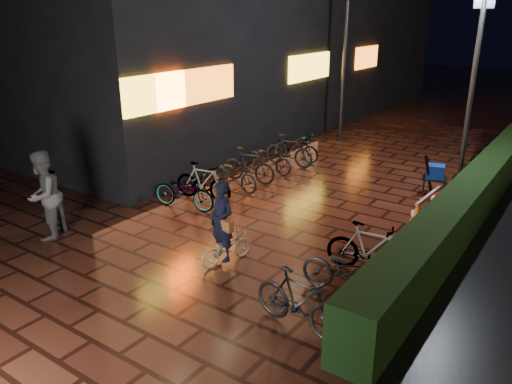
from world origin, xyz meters
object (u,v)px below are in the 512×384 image
Objects in this scene: bystander_person at (44,195)px; cart_assembly at (435,173)px; cyclist at (224,234)px; traffic_barrier at (427,208)px.

cart_assembly is (5.75, 7.17, -0.35)m from bystander_person.
bystander_person is at bearing -128.74° from cart_assembly.
cart_assembly is at bearing 71.07° from cyclist.
traffic_barrier is (2.47, 4.09, -0.28)m from cyclist.
bystander_person is 1.13× the size of traffic_barrier.
cyclist is 4.78m from traffic_barrier.
cart_assembly is (-0.42, 1.90, 0.25)m from traffic_barrier.
traffic_barrier is 1.45× the size of cart_assembly.
cart_assembly reaches higher than traffic_barrier.
cyclist is 1.44× the size of cart_assembly.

